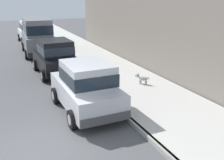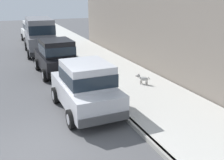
% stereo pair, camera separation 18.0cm
% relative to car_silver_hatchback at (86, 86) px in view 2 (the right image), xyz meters
% --- Properties ---
extents(ground_plane, '(80.00, 80.00, 0.00)m').
position_rel_car_silver_hatchback_xyz_m(ground_plane, '(-2.14, -2.09, -0.98)').
color(ground_plane, '#4C4C4F').
extents(curb, '(0.16, 64.00, 0.14)m').
position_rel_car_silver_hatchback_xyz_m(curb, '(1.06, -2.09, -0.91)').
color(curb, gray).
rests_on(curb, ground).
extents(sidewalk, '(3.60, 64.00, 0.14)m').
position_rel_car_silver_hatchback_xyz_m(sidewalk, '(2.86, -2.09, -0.91)').
color(sidewalk, '#B7B5AD').
rests_on(sidewalk, ground).
extents(car_silver_hatchback, '(2.02, 3.84, 1.88)m').
position_rel_car_silver_hatchback_xyz_m(car_silver_hatchback, '(0.00, 0.00, 0.00)').
color(car_silver_hatchback, '#BCBCC1').
rests_on(car_silver_hatchback, ground).
extents(car_black_hatchback, '(2.04, 3.85, 1.88)m').
position_rel_car_silver_hatchback_xyz_m(car_black_hatchback, '(-0.02, 5.19, 0.00)').
color(car_black_hatchback, black).
rests_on(car_black_hatchback, ground).
extents(car_grey_van, '(2.27, 4.97, 2.52)m').
position_rel_car_silver_hatchback_xyz_m(car_grey_van, '(-0.06, 10.78, 0.42)').
color(car_grey_van, slate).
rests_on(car_grey_van, ground).
extents(car_white_hatchback, '(2.04, 3.85, 1.88)m').
position_rel_car_silver_hatchback_xyz_m(car_white_hatchback, '(0.07, 15.92, 0.00)').
color(car_white_hatchback, white).
rests_on(car_white_hatchback, ground).
extents(dog_grey, '(0.49, 0.64, 0.49)m').
position_rel_car_silver_hatchback_xyz_m(dog_grey, '(3.20, 1.53, -0.55)').
color(dog_grey, '#999691').
rests_on(dog_grey, sidewalk).
extents(fire_hydrant, '(0.34, 0.24, 0.72)m').
position_rel_car_silver_hatchback_xyz_m(fire_hydrant, '(1.51, 4.99, -0.50)').
color(fire_hydrant, gold).
rests_on(fire_hydrant, sidewalk).
extents(building_facade, '(0.50, 20.00, 4.99)m').
position_rel_car_silver_hatchback_xyz_m(building_facade, '(4.96, 4.25, 1.52)').
color(building_facade, slate).
rests_on(building_facade, ground).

